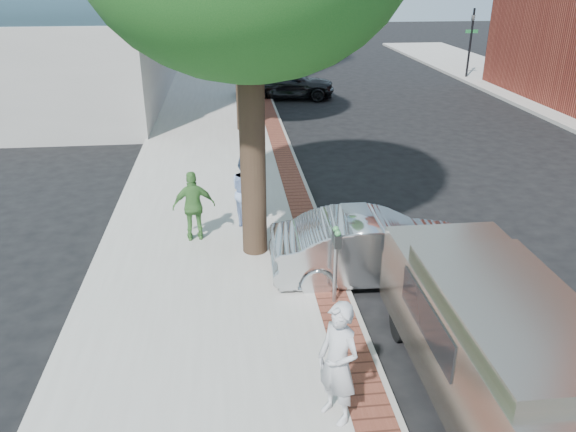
{
  "coord_description": "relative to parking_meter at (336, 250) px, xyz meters",
  "views": [
    {
      "loc": [
        -1.09,
        -8.89,
        5.69
      ],
      "look_at": [
        0.04,
        1.26,
        1.2
      ],
      "focal_mm": 35.0,
      "sensor_mm": 36.0,
      "label": 1
    }
  ],
  "objects": [
    {
      "name": "person_gray",
      "position": [
        -0.51,
        -2.82,
        -0.17
      ],
      "size": [
        0.71,
        0.77,
        1.76
      ],
      "primitive_type": "imported",
      "rotation": [
        0.0,
        0.0,
        -0.96
      ],
      "color": "#B1B2B6",
      "rests_on": "sidewalk"
    },
    {
      "name": "bg_car",
      "position": [
        1.09,
        18.29,
        -0.42
      ],
      "size": [
        4.75,
        2.31,
        1.56
      ],
      "primitive_type": "imported",
      "rotation": [
        0.0,
        0.0,
        1.47
      ],
      "color": "black",
      "rests_on": "ground"
    },
    {
      "name": "sidewalk",
      "position": [
        -2.21,
        8.32,
        -1.13
      ],
      "size": [
        5.0,
        60.0,
        0.15
      ],
      "primitive_type": "cube",
      "color": "#9E9991",
      "rests_on": "ground"
    },
    {
      "name": "van",
      "position": [
        1.76,
        -2.41,
        -0.19
      ],
      "size": [
        1.97,
        5.04,
        1.85
      ],
      "rotation": [
        0.0,
        0.0,
        -0.01
      ],
      "color": "gray",
      "rests_on": "ground"
    },
    {
      "name": "person_officer",
      "position": [
        -1.41,
        3.48,
        -0.19
      ],
      "size": [
        0.91,
        1.02,
        1.74
      ],
      "primitive_type": "imported",
      "rotation": [
        0.0,
        0.0,
        1.92
      ],
      "color": "#8BA5D7",
      "rests_on": "sidewalk"
    },
    {
      "name": "brick_strip",
      "position": [
        -0.01,
        8.32,
        -1.05
      ],
      "size": [
        0.6,
        60.0,
        0.01
      ],
      "primitive_type": "cube",
      "color": "brown",
      "rests_on": "sidewalk"
    },
    {
      "name": "sedan_silver",
      "position": [
        1.01,
        1.01,
        -0.52
      ],
      "size": [
        4.17,
        1.53,
        1.36
      ],
      "primitive_type": "imported",
      "rotation": [
        0.0,
        0.0,
        1.55
      ],
      "color": "#B8BCC0",
      "rests_on": "ground"
    },
    {
      "name": "person_green",
      "position": [
        -2.6,
        2.92,
        -0.26
      ],
      "size": [
        0.97,
        0.5,
        1.59
      ],
      "primitive_type": "imported",
      "rotation": [
        0.0,
        0.0,
        3.26
      ],
      "color": "#49863D",
      "rests_on": "sidewalk"
    },
    {
      "name": "parking_meter",
      "position": [
        0.0,
        0.0,
        0.0
      ],
      "size": [
        0.12,
        0.32,
        1.47
      ],
      "color": "gray",
      "rests_on": "sidewalk"
    },
    {
      "name": "signal_near",
      "position": [
        0.19,
        22.32,
        1.05
      ],
      "size": [
        0.7,
        0.15,
        3.8
      ],
      "color": "black",
      "rests_on": "ground"
    },
    {
      "name": "curb",
      "position": [
        0.34,
        8.32,
        -1.13
      ],
      "size": [
        0.1,
        60.0,
        0.15
      ],
      "primitive_type": "cube",
      "color": "gray",
      "rests_on": "ground"
    },
    {
      "name": "ground",
      "position": [
        -0.71,
        0.32,
        -1.21
      ],
      "size": [
        120.0,
        120.0,
        0.0
      ],
      "primitive_type": "plane",
      "color": "black",
      "rests_on": "ground"
    },
    {
      "name": "signal_far",
      "position": [
        11.79,
        22.32,
        1.05
      ],
      "size": [
        0.7,
        0.15,
        3.8
      ],
      "color": "black",
      "rests_on": "ground"
    }
  ]
}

